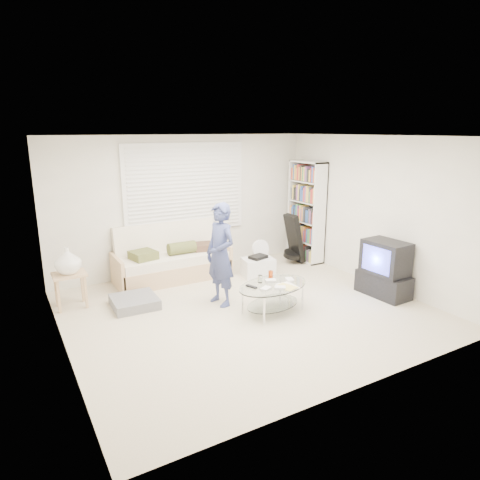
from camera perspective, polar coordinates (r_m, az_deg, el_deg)
ground at (r=6.39m, az=0.98°, el=-9.36°), size 5.00×5.00×0.00m
room_shell at (r=6.33m, az=-1.18°, el=5.83°), size 5.02×4.52×2.51m
window_blinds at (r=7.88m, az=-7.22°, el=6.86°), size 2.32×0.08×1.62m
futon_sofa at (r=7.69m, az=-9.07°, el=-2.80°), size 2.01×0.81×0.98m
grey_floor_pillow at (r=6.69m, az=-13.88°, el=-8.00°), size 0.67×0.67×0.15m
side_table at (r=6.75m, az=-21.96°, el=-2.89°), size 0.47×0.38×0.93m
bookshelf at (r=8.64m, az=8.82°, el=3.76°), size 0.31×0.84×1.99m
guitar_case at (r=8.49m, az=7.21°, el=-0.27°), size 0.38×0.36×0.97m
floor_fan at (r=8.06m, az=2.61°, el=-1.63°), size 0.36×0.24×0.59m
storage_bin at (r=7.77m, az=2.42°, el=-3.57°), size 0.61×0.48×0.39m
tv_unit at (r=7.17m, az=18.72°, el=-3.73°), size 0.49×0.84×0.90m
coffee_table at (r=6.23m, az=4.46°, el=-6.63°), size 1.26×0.94×0.54m
standing_person at (r=6.37m, az=-2.62°, el=-1.97°), size 0.47×0.63×1.56m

